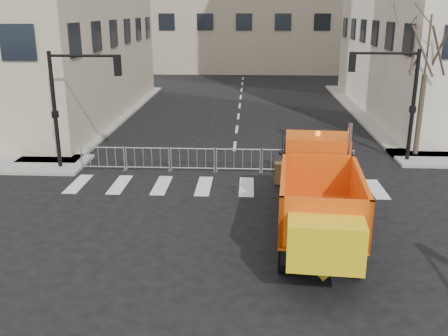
# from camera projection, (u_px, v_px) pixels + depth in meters

# --- Properties ---
(ground) EXTENTS (120.00, 120.00, 0.00)m
(ground) POSITION_uv_depth(u_px,v_px,m) (223.00, 245.00, 15.77)
(ground) COLOR black
(ground) RESTS_ON ground
(sidewalk_back) EXTENTS (64.00, 5.00, 0.15)m
(sidewalk_back) POSITION_uv_depth(u_px,v_px,m) (232.00, 164.00, 23.83)
(sidewalk_back) COLOR gray
(sidewalk_back) RESTS_ON ground
(traffic_light_left) EXTENTS (0.18, 0.18, 5.40)m
(traffic_light_left) POSITION_uv_depth(u_px,v_px,m) (55.00, 112.00, 22.48)
(traffic_light_left) COLOR black
(traffic_light_left) RESTS_ON ground
(traffic_light_right) EXTENTS (0.18, 0.18, 5.40)m
(traffic_light_right) POSITION_uv_depth(u_px,v_px,m) (413.00, 107.00, 23.57)
(traffic_light_right) COLOR black
(traffic_light_right) RESTS_ON ground
(crowd_barriers) EXTENTS (12.60, 0.60, 1.10)m
(crowd_barriers) POSITION_uv_depth(u_px,v_px,m) (215.00, 159.00, 22.87)
(crowd_barriers) COLOR #9EA0A5
(crowd_barriers) RESTS_ON ground
(street_tree) EXTENTS (3.00, 3.00, 7.50)m
(street_tree) POSITION_uv_depth(u_px,v_px,m) (424.00, 82.00, 24.16)
(street_tree) COLOR #382B21
(street_tree) RESTS_ON ground
(plow_truck) EXTENTS (3.33, 9.40, 3.58)m
(plow_truck) POSITION_uv_depth(u_px,v_px,m) (318.00, 193.00, 15.74)
(plow_truck) COLOR black
(plow_truck) RESTS_ON ground
(cop_a) EXTENTS (0.80, 0.77, 1.85)m
(cop_a) POSITION_uv_depth(u_px,v_px,m) (298.00, 166.00, 20.61)
(cop_a) COLOR black
(cop_a) RESTS_ON ground
(cop_b) EXTENTS (0.95, 0.74, 1.92)m
(cop_b) POSITION_uv_depth(u_px,v_px,m) (289.00, 156.00, 22.01)
(cop_b) COLOR black
(cop_b) RESTS_ON ground
(cop_c) EXTENTS (1.01, 1.16, 1.88)m
(cop_c) POSITION_uv_depth(u_px,v_px,m) (328.00, 177.00, 19.26)
(cop_c) COLOR black
(cop_c) RESTS_ON ground
(worker) EXTENTS (1.40, 1.17, 1.88)m
(worker) POSITION_uv_depth(u_px,v_px,m) (52.00, 137.00, 24.74)
(worker) COLOR #B9C216
(worker) RESTS_ON sidewalk_back
(newspaper_box) EXTENTS (0.55, 0.51, 1.10)m
(newspaper_box) POSITION_uv_depth(u_px,v_px,m) (321.00, 149.00, 24.02)
(newspaper_box) COLOR #A70C26
(newspaper_box) RESTS_ON sidewalk_back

